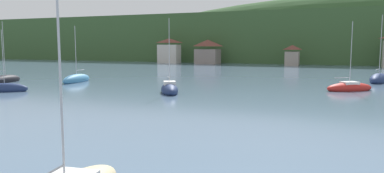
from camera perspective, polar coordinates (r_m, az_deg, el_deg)
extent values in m
cube|color=#38562D|center=(131.91, 17.17, 7.26)|extent=(352.00, 51.47, 15.54)
cube|color=beige|center=(110.35, -3.63, 5.15)|extent=(6.26, 3.85, 5.59)
pyramid|color=brown|center=(110.33, -3.65, 7.26)|extent=(6.57, 4.04, 1.35)
cube|color=gray|center=(106.52, 2.49, 4.77)|extent=(6.50, 5.54, 4.30)
pyramid|color=brown|center=(106.47, 2.50, 6.89)|extent=(6.82, 5.82, 1.94)
cube|color=gray|center=(100.20, 15.54, 4.26)|extent=(3.52, 3.68, 3.72)
pyramid|color=brown|center=(100.14, 15.59, 5.98)|extent=(3.70, 3.86, 1.23)
ellipsoid|color=red|center=(46.59, 23.62, -0.24)|extent=(5.94, 4.99, 1.34)
cylinder|color=#B7B7BC|center=(46.33, 23.85, 4.79)|extent=(0.07, 0.07, 7.44)
cylinder|color=#ADADB2|center=(45.86, 22.67, 1.29)|extent=(1.72, 1.23, 0.06)
cube|color=silver|center=(46.53, 23.65, 0.46)|extent=(2.26, 2.14, 0.41)
ellipsoid|color=navy|center=(47.09, -27.50, -0.35)|extent=(5.12, 3.83, 1.39)
cylinder|color=#B7B7BC|center=(46.84, -27.73, 4.03)|extent=(0.06, 0.06, 6.44)
ellipsoid|color=navy|center=(40.78, -3.58, -0.53)|extent=(4.43, 5.79, 1.54)
cylinder|color=#B7B7BC|center=(40.48, -3.62, 5.39)|extent=(0.07, 0.07, 7.55)
cylinder|color=#ADADB2|center=(41.76, -3.72, 1.47)|extent=(1.19, 2.00, 0.06)
cube|color=silver|center=(40.70, -3.59, 0.46)|extent=(1.83, 1.88, 0.56)
ellipsoid|color=black|center=(59.10, -27.39, 0.92)|extent=(2.54, 5.93, 1.49)
cylinder|color=#B7B7BC|center=(58.89, -27.61, 5.21)|extent=(0.07, 0.07, 8.04)
cylinder|color=#ADADB2|center=(58.22, -28.12, 2.17)|extent=(0.37, 2.06, 0.06)
ellipsoid|color=teal|center=(55.37, -17.77, 1.05)|extent=(2.52, 6.64, 1.64)
cylinder|color=#B7B7BC|center=(55.16, -17.92, 5.30)|extent=(0.08, 0.08, 7.31)
cylinder|color=#ADADB2|center=(56.16, -17.25, 2.50)|extent=(0.35, 2.09, 0.07)
ellipsoid|color=navy|center=(59.08, 27.42, 0.99)|extent=(3.80, 6.96, 1.82)
cylinder|color=#B7B7BC|center=(58.88, 27.67, 5.74)|extent=(0.08, 0.08, 8.79)
cylinder|color=#ADADB2|center=(57.58, 27.28, 2.42)|extent=(0.79, 2.75, 0.07)
cylinder|color=#B7B7BC|center=(11.86, -20.08, 0.78)|extent=(0.08, 0.08, 7.04)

